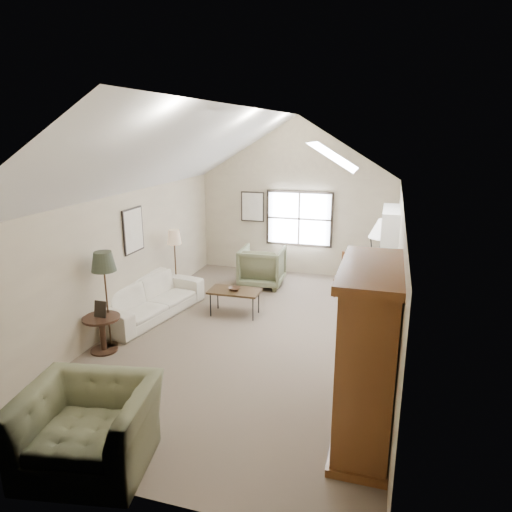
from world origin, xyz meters
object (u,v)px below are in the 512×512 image
(side_table, at_px, (103,334))
(side_chair, at_px, (345,276))
(coffee_table, at_px, (235,302))
(sofa, at_px, (150,299))
(armchair_far, at_px, (262,266))
(armoire, at_px, (367,357))
(armchair_near, at_px, (89,427))

(side_table, distance_m, side_chair, 5.28)
(coffee_table, xyz_separation_m, side_chair, (2.04, 1.66, 0.24))
(sofa, height_order, coffee_table, sofa)
(side_chair, bearing_deg, side_table, -112.09)
(armchair_far, relative_size, side_table, 1.66)
(armoire, xyz_separation_m, coffee_table, (-2.76, 3.22, -0.84))
(armchair_far, height_order, side_chair, side_chair)
(coffee_table, bearing_deg, side_table, -127.26)
(coffee_table, bearing_deg, side_chair, 39.12)
(armchair_near, distance_m, side_table, 2.81)
(side_table, relative_size, side_chair, 0.62)
(armoire, bearing_deg, coffee_table, 130.52)
(sofa, height_order, side_table, sofa)
(armoire, distance_m, side_chair, 4.97)
(armchair_near, relative_size, side_chair, 1.40)
(armchair_near, xyz_separation_m, coffee_table, (0.15, 4.52, -0.19))
(sofa, bearing_deg, armchair_far, -23.28)
(side_table, bearing_deg, side_chair, 46.00)
(armchair_far, bearing_deg, armoire, 115.29)
(armchair_near, height_order, armchair_far, armchair_far)
(armchair_far, xyz_separation_m, coffee_table, (-0.04, -1.92, -0.21))
(armoire, xyz_separation_m, side_chair, (-0.71, 4.88, -0.60))
(sofa, bearing_deg, armoire, -110.75)
(armchair_far, height_order, side_table, armchair_far)
(coffee_table, distance_m, side_chair, 2.64)
(sofa, bearing_deg, side_table, -169.21)
(armchair_near, height_order, side_table, armchair_near)
(armoire, xyz_separation_m, sofa, (-4.38, 2.69, -0.74))
(armoire, height_order, coffee_table, armoire)
(side_table, xyz_separation_m, side_chair, (3.67, 3.80, 0.19))
(sofa, bearing_deg, side_chair, -48.29)
(coffee_table, distance_m, side_table, 2.68)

